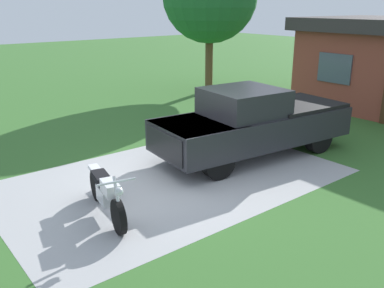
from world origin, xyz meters
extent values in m
plane|color=#396C2D|center=(0.00, 0.00, 0.00)|extent=(80.00, 80.00, 0.00)
cube|color=#ACACAC|center=(0.00, 0.00, 0.00)|extent=(5.03, 8.00, 0.01)
cylinder|color=black|center=(1.41, -2.25, 0.33)|extent=(0.67, 0.25, 0.66)
cylinder|color=black|center=(-0.11, -1.94, 0.33)|extent=(0.67, 0.25, 0.66)
cube|color=silver|center=(0.62, -2.09, 0.42)|extent=(0.60, 0.37, 0.32)
cube|color=silver|center=(0.97, -2.16, 0.72)|extent=(0.56, 0.36, 0.24)
cube|color=black|center=(0.33, -2.03, 0.70)|extent=(0.64, 0.40, 0.12)
cube|color=silver|center=(-0.11, -1.94, 0.70)|extent=(0.51, 0.29, 0.08)
cylinder|color=silver|center=(1.41, -2.25, 0.70)|extent=(0.34, 0.13, 0.77)
cylinder|color=silver|center=(1.41, -2.25, 1.02)|extent=(0.18, 0.69, 0.04)
sphere|color=silver|center=(1.53, -2.28, 0.88)|extent=(0.16, 0.16, 0.16)
cylinder|color=black|center=(0.64, 0.86, 0.42)|extent=(0.38, 0.87, 0.84)
cylinder|color=black|center=(-0.99, 1.02, 0.42)|extent=(0.38, 0.87, 0.84)
cylinder|color=black|center=(0.99, 4.34, 0.42)|extent=(0.38, 0.87, 0.84)
cylinder|color=black|center=(-0.64, 4.50, 0.42)|extent=(0.38, 0.87, 0.84)
cube|color=#28282D|center=(0.01, 2.73, 0.80)|extent=(2.55, 5.77, 0.80)
cube|color=#28282D|center=(-0.18, 0.89, 1.10)|extent=(2.08, 2.08, 0.20)
cube|color=#28282D|center=(-0.03, 2.33, 1.55)|extent=(1.98, 2.07, 0.70)
cube|color=#3F4C56|center=(-0.11, 1.54, 1.45)|extent=(1.71, 0.33, 0.60)
cube|color=black|center=(0.16, 4.27, 1.05)|extent=(2.13, 2.58, 0.50)
cube|color=black|center=(-0.27, -0.04, 0.80)|extent=(1.70, 0.27, 0.64)
cylinder|color=brown|center=(-7.66, 7.71, 1.45)|extent=(0.36, 0.36, 2.90)
cube|color=#4C5966|center=(-1.51, 8.65, 1.70)|extent=(1.40, 0.06, 1.10)
camera|label=1|loc=(7.52, -5.42, 3.98)|focal=39.09mm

